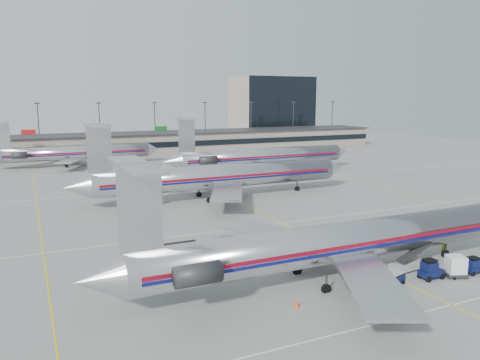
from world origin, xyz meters
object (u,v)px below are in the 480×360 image
jet_foreground (330,243)px  belt_loader (410,263)px  jet_second_row (216,176)px  tug_center (430,270)px  uld_container (456,266)px

jet_foreground → belt_loader: size_ratio=9.58×
jet_foreground → jet_second_row: jet_second_row is taller
jet_foreground → jet_second_row: size_ratio=0.94×
tug_center → belt_loader: belt_loader is taller
jet_second_row → tug_center: bearing=-83.0°
jet_second_row → tug_center: (5.08, -41.48, -2.91)m
jet_foreground → uld_container: jet_foreground is taller
belt_loader → jet_second_row: bearing=91.9°
jet_second_row → belt_loader: 39.35m
jet_foreground → jet_second_row: bearing=84.6°
jet_second_row → uld_container: 42.81m
jet_second_row → belt_loader: bearing=-82.6°
jet_second_row → jet_foreground: bearing=-95.4°
jet_second_row → belt_loader: (5.07, -38.90, -3.11)m
jet_foreground → uld_container: size_ratio=19.68×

